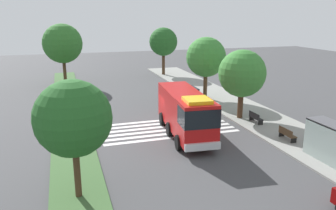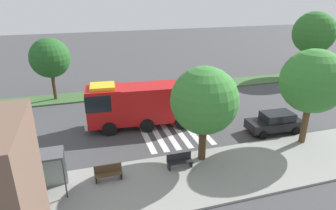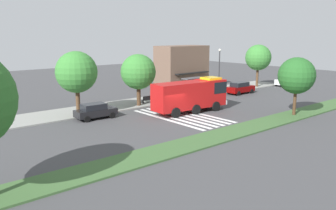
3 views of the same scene
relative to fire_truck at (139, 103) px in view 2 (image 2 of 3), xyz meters
name	(u,v)px [view 2 (image 2 of 3)]	position (x,y,z in m)	size (l,w,h in m)	color
ground_plane	(176,117)	(-3.41, -0.85, -2.03)	(120.00, 120.00, 0.00)	#424244
sidewalk	(221,172)	(-3.41, 8.05, -1.96)	(60.00, 5.42, 0.14)	gray
median_strip	(154,90)	(-3.41, -8.53, -1.96)	(60.00, 3.00, 0.14)	#3D6033
crosswalk	(164,119)	(-2.32, -0.85, -2.03)	(4.95, 11.13, 0.01)	silver
fire_truck	(139,103)	(0.00, 0.00, 0.00)	(9.27, 3.35, 3.75)	#B71414
parked_car_west	(275,122)	(-9.96, 4.14, -1.19)	(4.35, 2.14, 1.62)	black
bus_stop_shelter	(30,165)	(7.27, 6.90, -0.14)	(3.50, 1.40, 2.46)	#4C4C51
bench_near_shelter	(108,173)	(3.27, 6.89, -1.44)	(1.60, 0.50, 0.90)	#4C3823
bench_west_of_shelter	(180,161)	(-1.11, 6.89, -1.44)	(1.60, 0.50, 0.90)	black
sidewalk_tree_west	(313,82)	(-10.78, 6.34, 2.69)	(4.38, 4.38, 6.79)	#513823
sidewalk_tree_center	(204,101)	(-2.86, 6.34, 2.17)	(4.22, 4.22, 6.19)	#47301E
median_tree_far_west	(314,33)	(-23.97, -8.53, 3.51)	(5.20, 5.20, 8.01)	#47301E
median_tree_west	(50,58)	(6.95, -8.53, 2.31)	(3.86, 3.86, 6.15)	#47301E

